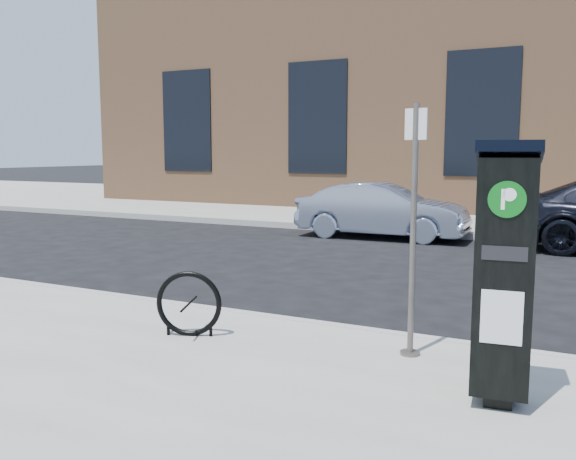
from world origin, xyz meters
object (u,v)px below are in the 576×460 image
Objects in this scene: parking_kiosk at (504,273)px; car_silver at (382,211)px; sign_pole at (413,233)px; bike_rack at (189,304)px.

parking_kiosk is 0.50× the size of car_silver.
car_silver is (-2.86, 8.00, -0.62)m from sign_pole.
bike_rack is (-2.09, -0.42, -0.78)m from sign_pole.
parking_kiosk is at bearing -36.66° from sign_pole.
bike_rack is at bearing 166.78° from parking_kiosk.
car_silver is at bearing 74.04° from bike_rack.
bike_rack is 0.17× the size of car_silver.
parking_kiosk is 1.16m from sign_pole.
sign_pole is 3.39× the size of bike_rack.
car_silver is (-0.77, 8.42, 0.16)m from bike_rack.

